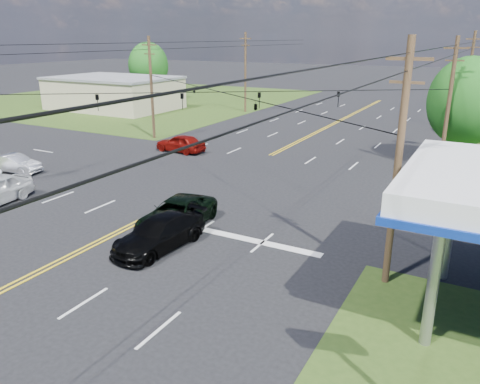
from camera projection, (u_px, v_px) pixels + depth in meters
The scene contains 18 objects.
ground at pixel (222, 180), 32.32m from camera, with size 280.00×280.00×0.00m, color black.
grass_nw at pixel (136, 99), 74.84m from camera, with size 46.00×48.00×0.03m, color #2A4416.
stop_bar at pixel (226, 235), 23.38m from camera, with size 10.00×0.50×0.02m, color silver.
retail_nw at pixel (114, 94), 63.61m from camera, with size 16.00×11.00×4.00m, color #BEB58F.
pole_se at pixel (398, 164), 17.37m from camera, with size 1.60×0.28×9.50m.
pole_nw at pixel (151, 87), 44.15m from camera, with size 1.60×0.28×9.50m.
pole_ne at pixel (449, 105), 32.38m from camera, with size 1.60×0.28×9.50m.
pole_left_far at pixel (245, 72), 59.91m from camera, with size 1.60×0.28×10.00m.
pole_right_far at pixel (468, 80), 48.14m from camera, with size 1.60×0.28×10.00m.
span_wire_signals at pixel (221, 92), 30.42m from camera, with size 26.00×18.00×1.13m.
power_lines at pixel (203, 51), 27.93m from camera, with size 26.04×100.00×0.64m.
tree_right_a at pixel (467, 102), 34.44m from camera, with size 5.70×5.70×8.18m.
tree_far_l at pixel (148, 66), 71.84m from camera, with size 6.08×6.08×8.72m.
pickup_dkgreen at pixel (176, 215), 23.93m from camera, with size 2.51×5.45×1.51m, color black.
suv_black at pixel (159, 233), 21.75m from camera, with size 2.08×5.11×1.48m, color black.
sedan_silver at pixel (15, 164), 33.96m from camera, with size 1.39×3.98×1.31m, color silver.
sedan_red at pixel (181, 143), 40.00m from camera, with size 1.79×4.44×1.51m, color maroon.
polesign_ne at pixel (471, 88), 37.10m from camera, with size 1.96×0.94×7.28m.
Camera 1 is at (15.86, -14.57, 9.43)m, focal length 35.00 mm.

